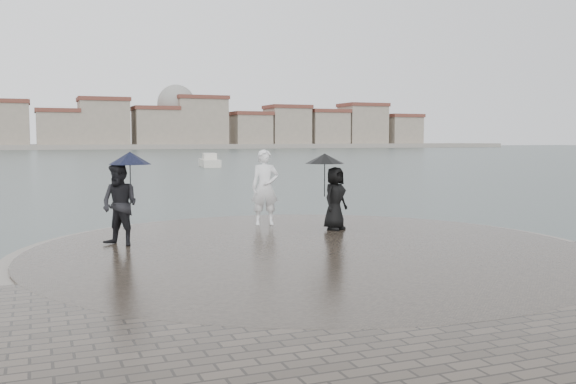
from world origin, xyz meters
name	(u,v)px	position (x,y,z in m)	size (l,w,h in m)	color
ground	(395,302)	(0.00, 0.00, 0.00)	(400.00, 400.00, 0.00)	#2B3835
kerb_ring	(310,256)	(0.00, 3.50, 0.16)	(12.50, 12.50, 0.32)	gray
quay_tip	(310,256)	(0.00, 3.50, 0.18)	(11.90, 11.90, 0.36)	#2D261E
statue	(265,187)	(0.30, 7.25, 1.38)	(0.74, 0.49, 2.03)	white
visitor_left	(122,196)	(-3.71, 5.26, 1.45)	(1.27, 1.12, 2.04)	black
visitor_right	(332,187)	(1.58, 5.74, 1.46)	(1.23, 1.03, 1.95)	black
far_skyline	(30,127)	(-6.29, 160.71, 5.61)	(260.00, 20.00, 37.00)	gray
boats	(95,170)	(-1.42, 39.78, 0.38)	(27.01, 26.62, 1.50)	beige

